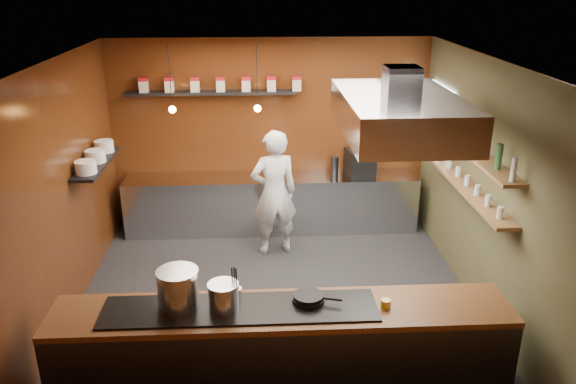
{
  "coord_description": "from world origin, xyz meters",
  "views": [
    {
      "loc": [
        -0.19,
        -6.15,
        3.89
      ],
      "look_at": [
        0.16,
        0.4,
        1.33
      ],
      "focal_mm": 35.0,
      "sensor_mm": 36.0,
      "label": 1
    }
  ],
  "objects": [
    {
      "name": "pendant_right",
      "position": [
        -0.2,
        1.7,
        2.15
      ],
      "size": [
        0.1,
        0.1,
        0.95
      ],
      "color": "black",
      "rests_on": "ceiling"
    },
    {
      "name": "pendant_left",
      "position": [
        -1.4,
        1.7,
        2.15
      ],
      "size": [
        0.1,
        0.1,
        0.95
      ],
      "color": "black",
      "rests_on": "ceiling"
    },
    {
      "name": "pass_counter",
      "position": [
        -0.0,
        -1.6,
        0.47
      ],
      "size": [
        4.4,
        0.72,
        0.94
      ],
      "color": "#38383D",
      "rests_on": "floor"
    },
    {
      "name": "plate_shelf",
      "position": [
        -2.34,
        1.0,
        1.55
      ],
      "size": [
        0.3,
        1.4,
        0.04
      ],
      "primitive_type": "cube",
      "color": "black",
      "rests_on": "left_wall"
    },
    {
      "name": "plate_stacks",
      "position": [
        -2.34,
        1.0,
        1.65
      ],
      "size": [
        0.26,
        1.16,
        0.16
      ],
      "color": "white",
      "rests_on": "plate_shelf"
    },
    {
      "name": "chef",
      "position": [
        0.01,
        1.37,
        0.94
      ],
      "size": [
        0.77,
        0.6,
        1.87
      ],
      "primitive_type": "imported",
      "rotation": [
        0.0,
        0.0,
        3.39
      ],
      "color": "silver",
      "rests_on": "floor"
    },
    {
      "name": "window_pane",
      "position": [
        2.45,
        1.7,
        1.9
      ],
      "size": [
        0.0,
        1.0,
        1.0
      ],
      "primitive_type": "plane",
      "rotation": [
        1.57,
        0.0,
        -1.57
      ],
      "color": "white",
      "rests_on": "right_wall"
    },
    {
      "name": "ceiling",
      "position": [
        0.0,
        0.0,
        3.0
      ],
      "size": [
        5.0,
        5.0,
        0.0
      ],
      "primitive_type": "plane",
      "rotation": [
        3.14,
        0.0,
        0.0
      ],
      "color": "silver",
      "rests_on": "back_wall"
    },
    {
      "name": "back_wall",
      "position": [
        0.0,
        2.5,
        1.5
      ],
      "size": [
        5.0,
        0.0,
        5.0
      ],
      "primitive_type": "plane",
      "rotation": [
        1.57,
        0.0,
        0.0
      ],
      "color": "#3E180B",
      "rests_on": "ground"
    },
    {
      "name": "storage_tins",
      "position": [
        -0.75,
        2.36,
        2.33
      ],
      "size": [
        2.43,
        0.13,
        0.22
      ],
      "color": "beige",
      "rests_on": "tin_shelf"
    },
    {
      "name": "bottle_shelf_upper",
      "position": [
        2.34,
        0.3,
        1.92
      ],
      "size": [
        0.26,
        2.8,
        0.04
      ],
      "primitive_type": "cube",
      "color": "#915F3A",
      "rests_on": "right_wall"
    },
    {
      "name": "floor",
      "position": [
        0.0,
        0.0,
        0.0
      ],
      "size": [
        5.0,
        5.0,
        0.0
      ],
      "primitive_type": "plane",
      "color": "black",
      "rests_on": "ground"
    },
    {
      "name": "left_wall",
      "position": [
        -2.5,
        0.0,
        1.5
      ],
      "size": [
        0.0,
        5.0,
        5.0
      ],
      "primitive_type": "plane",
      "rotation": [
        1.57,
        0.0,
        1.57
      ],
      "color": "#3E180B",
      "rests_on": "ground"
    },
    {
      "name": "right_wall",
      "position": [
        2.5,
        0.0,
        1.5
      ],
      "size": [
        0.0,
        5.0,
        5.0
      ],
      "primitive_type": "plane",
      "rotation": [
        1.57,
        0.0,
        -1.57
      ],
      "color": "#454527",
      "rests_on": "ground"
    },
    {
      "name": "stockpot_large",
      "position": [
        -0.97,
        -1.54,
        1.13
      ],
      "size": [
        0.47,
        0.47,
        0.38
      ],
      "primitive_type": "cylinder",
      "rotation": [
        0.0,
        0.0,
        -0.21
      ],
      "color": "silver",
      "rests_on": "pass_counter"
    },
    {
      "name": "bottles",
      "position": [
        2.34,
        0.3,
        2.06
      ],
      "size": [
        0.06,
        2.66,
        0.24
      ],
      "color": "silver",
      "rests_on": "bottle_shelf_upper"
    },
    {
      "name": "tin_shelf",
      "position": [
        -0.9,
        2.36,
        2.2
      ],
      "size": [
        2.6,
        0.26,
        0.04
      ],
      "primitive_type": "cube",
      "color": "black",
      "rests_on": "back_wall"
    },
    {
      "name": "bottle_shelf_lower",
      "position": [
        2.34,
        0.3,
        1.45
      ],
      "size": [
        0.26,
        2.8,
        0.04
      ],
      "primitive_type": "cube",
      "color": "#915F3A",
      "rests_on": "right_wall"
    },
    {
      "name": "prep_counter",
      "position": [
        0.0,
        2.17,
        0.45
      ],
      "size": [
        4.6,
        0.65,
        0.9
      ],
      "primitive_type": "cube",
      "color": "silver",
      "rests_on": "floor"
    },
    {
      "name": "frying_pan",
      "position": [
        0.26,
        -1.53,
        0.98
      ],
      "size": [
        0.47,
        0.31,
        0.08
      ],
      "color": "black",
      "rests_on": "pass_counter"
    },
    {
      "name": "espresso_machine",
      "position": [
        1.4,
        2.2,
        1.11
      ],
      "size": [
        0.48,
        0.46,
        0.41
      ],
      "primitive_type": "cube",
      "rotation": [
        0.0,
        0.0,
        0.18
      ],
      "color": "black",
      "rests_on": "prep_counter"
    },
    {
      "name": "extractor_hood",
      "position": [
        1.3,
        -0.4,
        2.51
      ],
      "size": [
        1.2,
        2.0,
        0.72
      ],
      "color": "#38383D",
      "rests_on": "ceiling"
    },
    {
      "name": "wine_glasses",
      "position": [
        2.34,
        0.3,
        1.53
      ],
      "size": [
        0.07,
        2.37,
        0.13
      ],
      "color": "silver",
      "rests_on": "bottle_shelf_lower"
    },
    {
      "name": "butter_jar",
      "position": [
        0.98,
        -1.64,
        0.96
      ],
      "size": [
        0.12,
        0.12,
        0.09
      ],
      "primitive_type": "cylinder",
      "rotation": [
        0.0,
        0.0,
        0.32
      ],
      "color": "gold",
      "rests_on": "pass_counter"
    },
    {
      "name": "utensil_crock",
      "position": [
        -0.45,
        -1.52,
        1.02
      ],
      "size": [
        0.15,
        0.15,
        0.17
      ],
      "primitive_type": "cylinder",
      "rotation": [
        0.0,
        0.0,
        -0.15
      ],
      "color": "#B9BBC0",
      "rests_on": "pass_counter"
    },
    {
      "name": "stockpot_small",
      "position": [
        -0.55,
        -1.62,
        1.08
      ],
      "size": [
        0.3,
        0.3,
        0.27
      ],
      "primitive_type": "cylinder",
      "rotation": [
        0.0,
        0.0,
        0.03
      ],
      "color": "silver",
      "rests_on": "pass_counter"
    }
  ]
}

